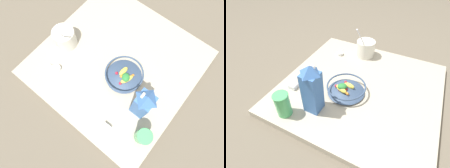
% 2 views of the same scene
% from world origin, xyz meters
% --- Properties ---
extents(ground_plane, '(6.00, 6.00, 0.00)m').
position_xyz_m(ground_plane, '(0.00, 0.00, 0.00)').
color(ground_plane, '#665B4C').
extents(countertop, '(0.95, 0.95, 0.05)m').
position_xyz_m(countertop, '(0.00, 0.00, 0.02)').
color(countertop, '#B2A893').
rests_on(countertop, ground_plane).
extents(fruit_bowl, '(0.24, 0.24, 0.08)m').
position_xyz_m(fruit_bowl, '(0.06, 0.10, 0.08)').
color(fruit_bowl, '#384C6B').
rests_on(fruit_bowl, countertop).
extents(milk_carton, '(0.08, 0.08, 0.29)m').
position_xyz_m(milk_carton, '(0.16, 0.29, 0.19)').
color(milk_carton, '#3D6BB2').
rests_on(milk_carton, countertop).
extents(yogurt_tub, '(0.14, 0.16, 0.24)m').
position_xyz_m(yogurt_tub, '(0.10, -0.34, 0.11)').
color(yogurt_tub, silver).
rests_on(yogurt_tub, countertop).
extents(drinking_cup, '(0.08, 0.08, 0.14)m').
position_xyz_m(drinking_cup, '(0.28, 0.39, 0.12)').
color(drinking_cup, '#4CB266').
rests_on(drinking_cup, countertop).
extents(spice_jar, '(0.05, 0.05, 0.03)m').
position_xyz_m(spice_jar, '(0.37, 0.21, 0.06)').
color(spice_jar, silver).
rests_on(spice_jar, countertop).
extents(measuring_scoop, '(0.05, 0.09, 0.02)m').
position_xyz_m(measuring_scoop, '(0.28, -0.26, 0.06)').
color(measuring_scoop, white).
rests_on(measuring_scoop, countertop).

